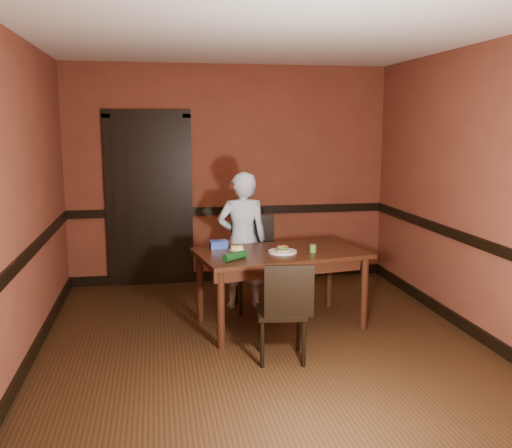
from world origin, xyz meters
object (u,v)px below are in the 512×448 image
object	(u,v)px
chair_near	(281,310)
person	(242,240)
sandwich_plate	(283,251)
sauce_jar	(313,248)
dining_table	(281,288)
cheese_saucer	(237,249)
chair_far	(257,264)
food_tub	(219,244)

from	to	relation	value
chair_near	person	world-z (taller)	person
sandwich_plate	sauce_jar	xyz separation A→B (m)	(0.29, -0.04, 0.02)
dining_table	chair_near	bearing A→B (deg)	-111.81
dining_table	person	world-z (taller)	person
dining_table	chair_near	world-z (taller)	chair_near
chair_near	cheese_saucer	xyz separation A→B (m)	(-0.25, 0.91, 0.34)
dining_table	sauce_jar	bearing A→B (deg)	-29.52
chair_near	sauce_jar	xyz separation A→B (m)	(0.47, 0.71, 0.36)
chair_far	chair_near	size ratio (longest dim) A/B	1.15
chair_near	sandwich_plate	distance (m)	0.84
chair_far	chair_near	xyz separation A→B (m)	(-0.04, -1.37, -0.07)
person	cheese_saucer	size ratio (longest dim) A/B	9.82
chair_near	cheese_saucer	bearing A→B (deg)	-67.50
sandwich_plate	food_tub	distance (m)	0.66
chair_far	dining_table	bearing A→B (deg)	-74.25
dining_table	sandwich_plate	bearing A→B (deg)	-98.41
chair_near	chair_far	bearing A→B (deg)	-84.23
sauce_jar	chair_far	bearing A→B (deg)	123.20
chair_near	dining_table	bearing A→B (deg)	-94.71
sandwich_plate	sauce_jar	bearing A→B (deg)	-7.50
dining_table	sauce_jar	distance (m)	0.52
chair_near	sauce_jar	bearing A→B (deg)	-116.05
sauce_jar	cheese_saucer	xyz separation A→B (m)	(-0.71, 0.20, -0.02)
chair_far	sauce_jar	distance (m)	0.84
chair_far	food_tub	size ratio (longest dim) A/B	5.31
chair_far	food_tub	world-z (taller)	chair_far
food_tub	sauce_jar	bearing A→B (deg)	-26.47
sandwich_plate	food_tub	world-z (taller)	food_tub
dining_table	person	distance (m)	0.80
sauce_jar	person	bearing A→B (deg)	127.18
dining_table	cheese_saucer	size ratio (longest dim) A/B	10.66
sauce_jar	food_tub	size ratio (longest dim) A/B	0.42
person	cheese_saucer	distance (m)	0.57
sandwich_plate	cheese_saucer	size ratio (longest dim) A/B	1.82
food_tub	chair_far	bearing A→B (deg)	29.90
dining_table	chair_far	distance (m)	0.58
chair_near	cheese_saucer	world-z (taller)	chair_near
chair_far	person	world-z (taller)	person
cheese_saucer	food_tub	xyz separation A→B (m)	(-0.16, 0.15, 0.02)
chair_far	cheese_saucer	bearing A→B (deg)	-120.04
chair_far	sauce_jar	bearing A→B (deg)	-54.95
dining_table	food_tub	xyz separation A→B (m)	(-0.58, 0.25, 0.41)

